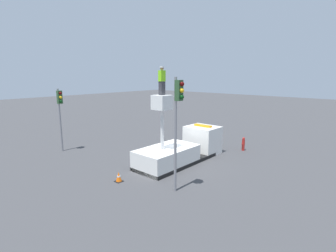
% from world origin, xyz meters
% --- Properties ---
extents(ground_plane, '(120.00, 120.00, 0.00)m').
position_xyz_m(ground_plane, '(0.00, 0.00, 0.00)').
color(ground_plane, '#424244').
extents(bucket_truck, '(7.33, 2.45, 4.77)m').
position_xyz_m(bucket_truck, '(0.61, 0.00, 0.85)').
color(bucket_truck, black).
rests_on(bucket_truck, ground).
extents(worker, '(0.40, 0.26, 1.75)m').
position_xyz_m(worker, '(-1.45, 0.00, 5.65)').
color(worker, '#38383D').
rests_on(worker, bucket_truck).
extents(traffic_light_pole, '(0.34, 0.57, 5.93)m').
position_xyz_m(traffic_light_pole, '(-3.46, -2.91, 4.17)').
color(traffic_light_pole, gray).
rests_on(traffic_light_pole, ground).
extents(traffic_light_across, '(0.34, 0.57, 4.96)m').
position_xyz_m(traffic_light_across, '(-3.86, 8.53, 3.52)').
color(traffic_light_across, gray).
rests_on(traffic_light_across, ground).
extents(fire_hydrant, '(0.47, 0.23, 1.09)m').
position_xyz_m(fire_hydrant, '(5.86, -2.11, 0.54)').
color(fire_hydrant, '#B2231E').
rests_on(fire_hydrant, ground).
extents(traffic_cone_rear, '(0.42, 0.42, 0.57)m').
position_xyz_m(traffic_cone_rear, '(-4.67, 0.42, 0.27)').
color(traffic_cone_rear, black).
rests_on(traffic_cone_rear, ground).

